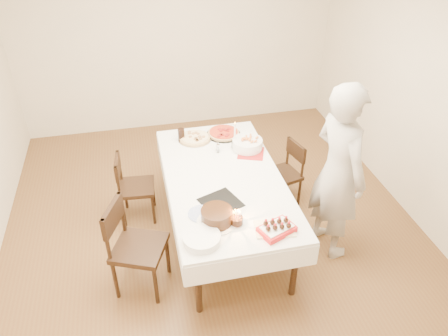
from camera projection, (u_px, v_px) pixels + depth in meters
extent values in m
plane|color=brown|center=(214.00, 228.00, 4.84)|extent=(5.00, 5.00, 0.00)
cube|color=beige|center=(176.00, 37.00, 6.08)|extent=(4.50, 0.04, 2.70)
cube|color=beige|center=(426.00, 98.00, 4.48)|extent=(0.04, 5.00, 2.70)
cube|color=white|center=(224.00, 206.00, 4.57)|extent=(1.29, 2.22, 0.75)
imported|color=beige|center=(338.00, 173.00, 4.13)|extent=(0.58, 0.75, 1.84)
cylinder|color=beige|center=(195.00, 138.00, 4.94)|extent=(0.46, 0.46, 0.04)
cylinder|color=red|center=(224.00, 133.00, 5.04)|extent=(0.51, 0.51, 0.04)
cube|color=#B21E1E|center=(251.00, 153.00, 4.73)|extent=(0.35, 0.35, 0.01)
cylinder|color=white|center=(247.00, 144.00, 4.77)|extent=(0.40, 0.40, 0.11)
cylinder|color=white|center=(235.00, 135.00, 4.73)|extent=(0.07, 0.07, 0.33)
cylinder|color=black|center=(181.00, 135.00, 4.92)|extent=(0.10, 0.10, 0.14)
cylinder|color=black|center=(217.00, 216.00, 3.77)|extent=(0.42, 0.42, 0.14)
cube|color=black|center=(221.00, 203.00, 4.03)|extent=(0.43, 0.43, 0.01)
cylinder|color=#361F0E|center=(237.00, 217.00, 3.75)|extent=(0.13, 0.13, 0.13)
cube|color=beige|center=(274.00, 229.00, 3.74)|extent=(0.36, 0.27, 0.03)
cylinder|color=white|center=(202.00, 238.00, 3.60)|extent=(0.40, 0.40, 0.07)
cylinder|color=white|center=(201.00, 214.00, 3.90)|extent=(0.30, 0.30, 0.01)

